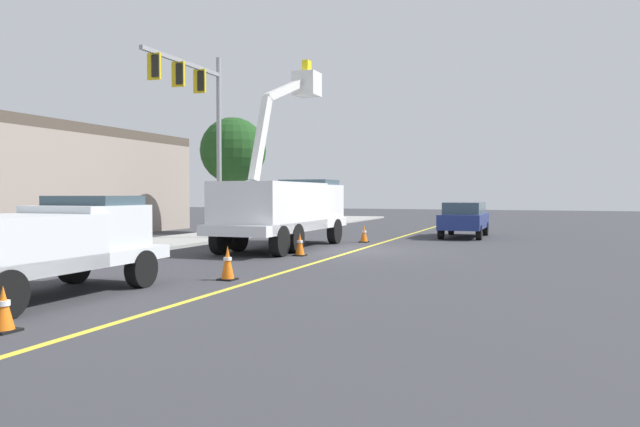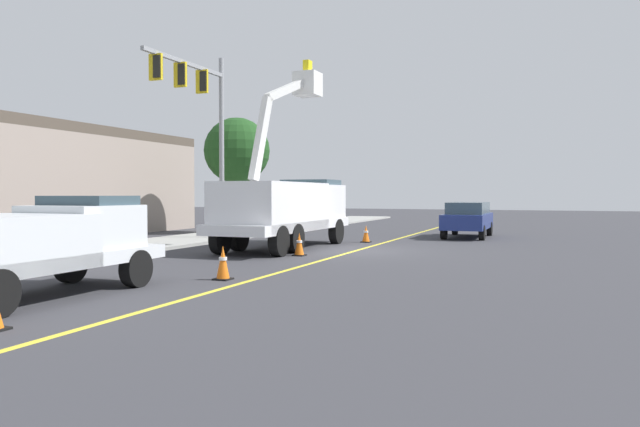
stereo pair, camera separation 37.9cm
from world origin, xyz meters
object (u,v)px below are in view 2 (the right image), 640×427
at_px(traffic_cone_mid_front, 223,263).
at_px(traffic_signal_mast, 201,108).
at_px(traffic_cone_trailing, 366,234).
at_px(passing_minivan, 468,217).
at_px(service_pickup_truck, 37,243).
at_px(utility_bucket_truck, 286,206).
at_px(traffic_cone_mid_rear, 299,244).

height_order(traffic_cone_mid_front, traffic_signal_mast, traffic_signal_mast).
bearing_deg(traffic_signal_mast, traffic_cone_trailing, -66.82).
xyz_separation_m(passing_minivan, traffic_cone_trailing, (-4.79, 3.57, -0.61)).
relative_size(service_pickup_truck, traffic_signal_mast, 0.68).
height_order(service_pickup_truck, traffic_cone_mid_front, service_pickup_truck).
bearing_deg(traffic_cone_mid_front, traffic_cone_trailing, 1.70).
distance_m(passing_minivan, traffic_signal_mast, 13.50).
distance_m(traffic_cone_mid_front, traffic_signal_mast, 12.83).
height_order(traffic_cone_trailing, traffic_signal_mast, traffic_signal_mast).
distance_m(utility_bucket_truck, traffic_cone_mid_front, 8.79).
bearing_deg(service_pickup_truck, traffic_signal_mast, 20.06).
height_order(traffic_cone_mid_front, traffic_cone_trailing, traffic_cone_mid_front).
xyz_separation_m(service_pickup_truck, passing_minivan, (20.64, -5.31, -0.15)).
relative_size(traffic_cone_mid_rear, traffic_cone_trailing, 1.04).
xyz_separation_m(service_pickup_truck, traffic_cone_trailing, (15.85, -1.74, -0.75)).
distance_m(traffic_cone_trailing, traffic_signal_mast, 8.91).
distance_m(service_pickup_truck, passing_minivan, 21.32).
bearing_deg(traffic_signal_mast, passing_minivan, -53.07).
distance_m(service_pickup_truck, traffic_signal_mast, 14.67).
relative_size(service_pickup_truck, passing_minivan, 1.17).
height_order(utility_bucket_truck, traffic_cone_mid_front, utility_bucket_truck).
distance_m(service_pickup_truck, traffic_cone_trailing, 15.97).
bearing_deg(utility_bucket_truck, traffic_cone_mid_rear, -145.19).
bearing_deg(passing_minivan, traffic_signal_mast, 126.93).
bearing_deg(traffic_cone_mid_rear, traffic_signal_mast, 60.80).
xyz_separation_m(traffic_cone_trailing, traffic_signal_mast, (-2.79, 6.51, 5.41)).
bearing_deg(traffic_cone_mid_front, traffic_signal_mast, 36.11).
xyz_separation_m(traffic_cone_mid_rear, traffic_cone_trailing, (6.26, -0.31, -0.02)).
bearing_deg(traffic_cone_mid_rear, passing_minivan, -19.36).
bearing_deg(traffic_cone_mid_front, utility_bucket_truck, 15.71).
xyz_separation_m(service_pickup_truck, traffic_cone_mid_rear, (9.60, -1.43, -0.74)).
xyz_separation_m(passing_minivan, traffic_cone_mid_front, (-17.00, 3.21, -0.56)).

